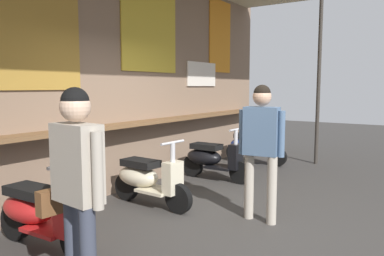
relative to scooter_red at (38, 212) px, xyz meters
The scene contains 8 objects.
ground_plane 2.12m from the scooter_red, 31.34° to the right, with size 28.56×28.56×0.00m, color #383533.
market_stall_facade 2.62m from the scooter_red, 24.31° to the left, with size 10.20×2.36×3.90m.
scooter_red is the anchor object (origin of this frame).
scooter_cream 1.74m from the scooter_red, ahead, with size 0.48×1.40×0.97m.
scooter_black 3.57m from the scooter_red, ahead, with size 0.46×1.40×0.97m.
scooter_blue 5.31m from the scooter_red, ahead, with size 0.46×1.40×0.97m.
shopper_with_handbag 1.45m from the scooter_red, 111.65° to the right, with size 0.27×0.67×1.69m.
shopper_passing 2.68m from the scooter_red, 38.23° to the right, with size 0.25×0.58×1.72m.
Camera 1 is at (-4.09, -2.37, 1.70)m, focal length 35.46 mm.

